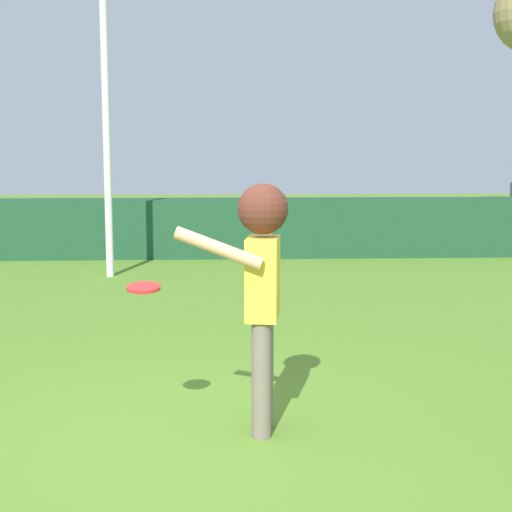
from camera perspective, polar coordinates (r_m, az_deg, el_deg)
The scene contains 5 objects.
ground_plane at distance 5.52m, azimuth -5.59°, elevation -13.71°, with size 60.00×60.00×0.00m, color #5C882A.
person at distance 5.41m, azimuth 0.41°, elevation -1.32°, with size 0.80×0.56×1.80m.
frisbee at distance 5.39m, azimuth -8.35°, elevation -2.34°, with size 0.24×0.24×0.05m.
lamppost at distance 12.55m, azimuth -11.19°, elevation 14.84°, with size 0.24×0.24×6.52m.
hedge_row at distance 14.67m, azimuth -3.84°, elevation 2.10°, with size 21.95×0.90×1.10m, color #1E492D.
Camera 1 is at (0.28, -5.13, 2.03)m, focal length 53.93 mm.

